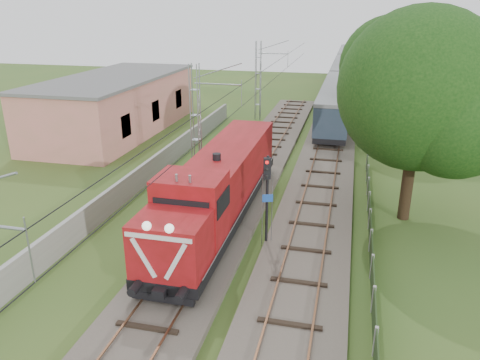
# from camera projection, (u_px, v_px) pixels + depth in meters

# --- Properties ---
(ground) EXTENTS (140.00, 140.00, 0.00)m
(ground) POSITION_uv_depth(u_px,v_px,m) (176.00, 292.00, 19.65)
(ground) COLOR #355921
(ground) RESTS_ON ground
(track_main) EXTENTS (4.20, 70.00, 0.45)m
(track_main) POSITION_uv_depth(u_px,v_px,m) (221.00, 219.00, 25.96)
(track_main) COLOR #6B6054
(track_main) RESTS_ON ground
(track_side) EXTENTS (4.20, 80.00, 0.45)m
(track_side) POSITION_uv_depth(u_px,v_px,m) (327.00, 156.00, 36.70)
(track_side) COLOR #6B6054
(track_side) RESTS_ON ground
(catenary) EXTENTS (3.31, 70.00, 8.00)m
(catenary) POSITION_uv_depth(u_px,v_px,m) (197.00, 127.00, 29.81)
(catenary) COLOR gray
(catenary) RESTS_ON ground
(boundary_wall) EXTENTS (0.25, 40.00, 1.50)m
(boundary_wall) POSITION_uv_depth(u_px,v_px,m) (149.00, 171.00, 31.74)
(boundary_wall) COLOR #9E9E99
(boundary_wall) RESTS_ON ground
(station_building) EXTENTS (8.40, 20.40, 5.22)m
(station_building) POSITION_uv_depth(u_px,v_px,m) (116.00, 104.00, 43.87)
(station_building) COLOR #DC7B76
(station_building) RESTS_ON ground
(fence) EXTENTS (0.12, 32.00, 1.20)m
(fence) POSITION_uv_depth(u_px,v_px,m) (372.00, 267.00, 20.42)
(fence) COLOR black
(fence) RESTS_ON ground
(locomotive) EXTENTS (2.96, 16.92, 4.30)m
(locomotive) POSITION_uv_depth(u_px,v_px,m) (220.00, 185.00, 25.16)
(locomotive) COLOR black
(locomotive) RESTS_ON ground
(coach_rake) EXTENTS (2.84, 63.35, 3.28)m
(coach_rake) POSITION_uv_depth(u_px,v_px,m) (343.00, 72.00, 66.35)
(coach_rake) COLOR black
(coach_rake) RESTS_ON ground
(signal_post) EXTENTS (0.50, 0.41, 4.73)m
(signal_post) POSITION_uv_depth(u_px,v_px,m) (267.00, 186.00, 22.20)
(signal_post) COLOR black
(signal_post) RESTS_ON ground
(tree_a) EXTENTS (8.84, 8.42, 11.47)m
(tree_a) POSITION_uv_depth(u_px,v_px,m) (422.00, 92.00, 23.96)
(tree_a) COLOR #362716
(tree_a) RESTS_ON ground
(tree_b) EXTENTS (6.80, 6.47, 8.81)m
(tree_b) POSITION_uv_depth(u_px,v_px,m) (431.00, 81.00, 38.16)
(tree_b) COLOR #362716
(tree_b) RESTS_ON ground
(tree_c) EXTENTS (7.31, 6.96, 9.48)m
(tree_c) POSITION_uv_depth(u_px,v_px,m) (390.00, 75.00, 38.45)
(tree_c) COLOR #362716
(tree_c) RESTS_ON ground
(tree_d) EXTENTS (7.46, 7.10, 9.66)m
(tree_d) POSITION_uv_depth(u_px,v_px,m) (421.00, 56.00, 52.55)
(tree_d) COLOR #362716
(tree_d) RESTS_ON ground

